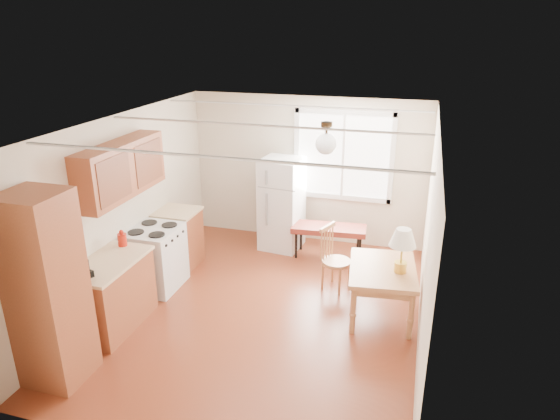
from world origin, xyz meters
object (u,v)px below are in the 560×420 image
at_px(dining_table, 382,275).
at_px(bench, 329,230).
at_px(chair, 332,253).
at_px(refrigerator, 282,204).

bearing_deg(dining_table, bench, 116.62).
bearing_deg(chair, bench, 123.37).
bearing_deg(bench, chair, -82.01).
height_order(refrigerator, bench, refrigerator).
height_order(dining_table, chair, chair).
height_order(bench, dining_table, dining_table).
relative_size(refrigerator, dining_table, 1.30).
distance_m(refrigerator, chair, 1.58).
xyz_separation_m(dining_table, chair, (-0.76, 0.55, -0.05)).
relative_size(refrigerator, chair, 1.66).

